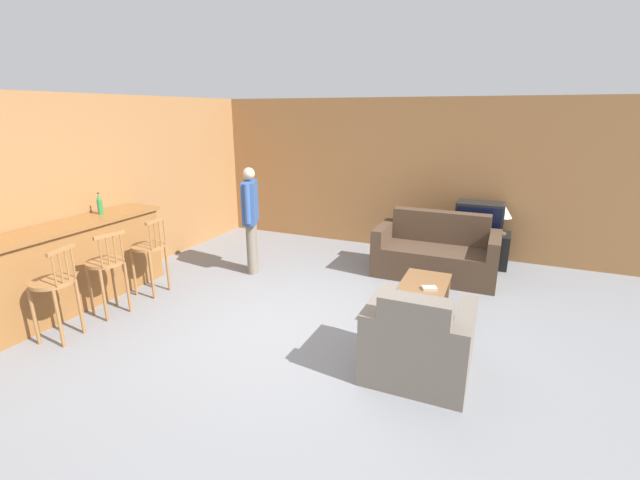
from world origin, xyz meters
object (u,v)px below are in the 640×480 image
(bottle, at_px, (100,204))
(couch_far, at_px, (436,254))
(coffee_table, at_px, (423,289))
(tv, at_px, (480,217))
(tv_unit, at_px, (476,248))
(armchair_near, at_px, (418,344))
(table_lamp, at_px, (503,212))
(person_by_window, at_px, (251,215))
(bar_chair_mid, at_px, (107,268))
(bar_chair_far, at_px, (150,252))
(bar_chair_near, at_px, (54,289))
(book_on_table, at_px, (429,288))

(bottle, bearing_deg, couch_far, 29.94)
(coffee_table, height_order, tv, tv)
(tv_unit, distance_m, tv, 0.51)
(armchair_near, height_order, table_lamp, table_lamp)
(table_lamp, bearing_deg, couch_far, -138.22)
(person_by_window, bearing_deg, table_lamp, 26.94)
(coffee_table, relative_size, bottle, 3.30)
(tv_unit, bearing_deg, couch_far, -124.36)
(bar_chair_mid, xyz_separation_m, coffee_table, (3.47, 1.45, -0.24))
(bar_chair_mid, relative_size, couch_far, 0.60)
(coffee_table, height_order, tv_unit, tv_unit)
(bar_chair_far, relative_size, couch_far, 0.60)
(bar_chair_far, relative_size, armchair_near, 1.13)
(bar_chair_mid, bearing_deg, couch_far, 40.42)
(bar_chair_near, relative_size, armchair_near, 1.13)
(bar_chair_mid, xyz_separation_m, bottle, (-0.65, 0.56, 0.61))
(armchair_near, height_order, tv_unit, armchair_near)
(bar_chair_mid, height_order, tv, bar_chair_mid)
(coffee_table, bearing_deg, armchair_near, -81.64)
(coffee_table, height_order, person_by_window, person_by_window)
(bar_chair_mid, bearing_deg, coffee_table, 22.59)
(bar_chair_near, relative_size, table_lamp, 2.18)
(coffee_table, distance_m, book_on_table, 0.18)
(bar_chair_far, height_order, table_lamp, bar_chair_far)
(bar_chair_mid, height_order, book_on_table, bar_chair_mid)
(person_by_window, bearing_deg, tv, 29.32)
(bar_chair_mid, relative_size, person_by_window, 0.66)
(bottle, xyz_separation_m, book_on_table, (4.22, 0.76, -0.77))
(coffee_table, xyz_separation_m, book_on_table, (0.09, -0.13, 0.08))
(book_on_table, bearing_deg, armchair_near, -85.26)
(armchair_near, height_order, coffee_table, armchair_near)
(table_lamp, bearing_deg, book_on_table, -106.36)
(bar_chair_near, relative_size, coffee_table, 1.10)
(bar_chair_mid, distance_m, tv, 5.36)
(couch_far, relative_size, person_by_window, 1.10)
(couch_far, bearing_deg, bar_chair_near, -133.74)
(bar_chair_near, distance_m, book_on_table, 4.08)
(couch_far, height_order, bottle, bottle)
(bar_chair_far, height_order, book_on_table, bar_chair_far)
(book_on_table, bearing_deg, tv, 81.40)
(coffee_table, distance_m, person_by_window, 2.76)
(book_on_table, bearing_deg, tv_unit, 81.41)
(bar_chair_mid, relative_size, tv_unit, 1.08)
(bar_chair_mid, height_order, person_by_window, person_by_window)
(bar_chair_far, distance_m, person_by_window, 1.50)
(tv, bearing_deg, person_by_window, -150.68)
(table_lamp, height_order, person_by_window, person_by_window)
(armchair_near, bearing_deg, bar_chair_far, 172.51)
(bar_chair_far, xyz_separation_m, bottle, (-0.65, -0.12, 0.61))
(armchair_near, height_order, tv, tv)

